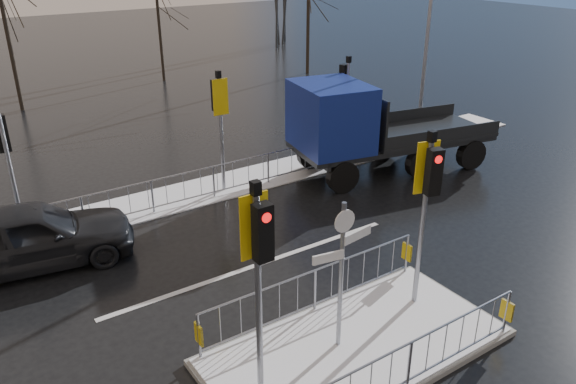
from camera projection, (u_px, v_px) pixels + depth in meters
ground at (356, 350)px, 11.08m from camera, size 120.00×120.00×0.00m
snow_verge at (177, 198)px, 17.57m from camera, size 30.00×2.00×0.04m
lane_markings at (367, 359)px, 10.83m from camera, size 8.00×11.38×0.01m
traffic_island at (356, 334)px, 10.92m from camera, size 6.00×3.04×4.15m
far_kerb_fixtures at (190, 171)px, 16.92m from camera, size 18.00×0.65×3.83m
car_far_lane at (29, 236)px, 13.61m from camera, size 5.13×2.73×1.66m
flatbed_truck at (357, 126)px, 18.63m from camera, size 7.37×3.81×3.26m
tree_far_a at (1, 4)px, 24.69m from camera, size 3.75×3.75×7.08m
tree_far_b at (157, 4)px, 30.55m from camera, size 3.25×3.25×6.14m
street_lamp_right at (430, 27)px, 21.09m from camera, size 1.25×0.18×8.00m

